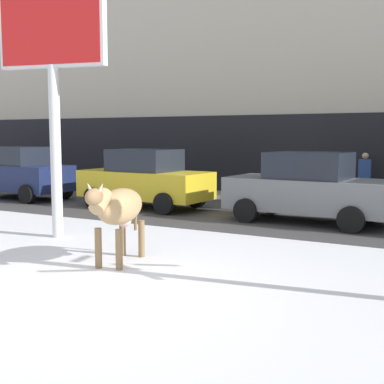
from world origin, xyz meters
TOP-DOWN VIEW (x-y plane):
  - ground_plane at (0.00, 0.00)m, footprint 120.00×120.00m
  - road_strip at (0.00, 8.04)m, footprint 60.00×5.60m
  - building_facade at (0.00, 14.94)m, footprint 44.00×6.10m
  - cow_tan at (-0.73, 1.75)m, footprint 0.86×1.94m
  - billboard at (-3.38, 3.02)m, footprint 2.51×0.69m
  - car_navy_hatchback at (-9.34, 7.69)m, footprint 3.61×2.11m
  - car_yellow_sedan at (-4.26, 7.88)m, footprint 4.31×2.20m
  - car_grey_sedan at (1.03, 7.59)m, footprint 4.31×2.20m
  - pedestrian_by_cars at (1.80, 11.26)m, footprint 0.36×0.24m

SIDE VIEW (x-z plane):
  - ground_plane at x=0.00m, z-range 0.00..0.00m
  - road_strip at x=0.00m, z-range 0.00..0.01m
  - pedestrian_by_cars at x=1.80m, z-range 0.01..1.74m
  - car_yellow_sedan at x=-4.26m, z-range -0.01..1.83m
  - car_grey_sedan at x=1.03m, z-range -0.01..1.83m
  - car_navy_hatchback at x=-9.34m, z-range 0.00..1.86m
  - cow_tan at x=-0.73m, z-range 0.22..1.76m
  - billboard at x=-3.38m, z-range 1.53..7.09m
  - building_facade at x=0.00m, z-range -0.02..12.98m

